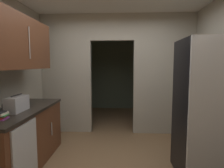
# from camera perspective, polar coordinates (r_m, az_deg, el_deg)

# --- Properties ---
(kitchen_partition) EXTENTS (3.36, 0.12, 2.62)m
(kitchen_partition) POSITION_cam_1_polar(r_m,az_deg,el_deg) (4.20, 1.78, 3.97)
(kitchen_partition) COLOR #ADA899
(kitchen_partition) RESTS_ON ground
(adjoining_room_shell) EXTENTS (3.36, 2.48, 2.62)m
(adjoining_room_shell) POSITION_cam_1_polar(r_m,az_deg,el_deg) (5.91, 1.89, 3.72)
(adjoining_room_shell) COLOR slate
(adjoining_room_shell) RESTS_ON ground
(refrigerator) EXTENTS (0.74, 0.75, 1.86)m
(refrigerator) POSITION_cam_1_polar(r_m,az_deg,el_deg) (2.85, 26.82, -6.89)
(refrigerator) COLOR black
(refrigerator) RESTS_ON ground
(lower_cabinet_run) EXTENTS (0.64, 1.71, 0.88)m
(lower_cabinet_run) POSITION_cam_1_polar(r_m,az_deg,el_deg) (3.20, -25.58, -14.56)
(lower_cabinet_run) COLOR brown
(lower_cabinet_run) RESTS_ON ground
(dishwasher) EXTENTS (0.02, 0.56, 0.82)m
(dishwasher) POSITION_cam_1_polar(r_m,az_deg,el_deg) (2.69, -24.56, -19.27)
(dishwasher) COLOR #B7BABC
(dishwasher) RESTS_ON ground
(upper_cabinet_counterside) EXTENTS (0.36, 1.54, 0.74)m
(upper_cabinet_counterside) POSITION_cam_1_polar(r_m,az_deg,el_deg) (3.03, -26.75, 11.01)
(upper_cabinet_counterside) COLOR brown
(boombox) EXTENTS (0.18, 0.37, 0.23)m
(boombox) POSITION_cam_1_polar(r_m,az_deg,el_deg) (2.94, -26.78, -5.40)
(boombox) COLOR #B2B2B7
(boombox) RESTS_ON lower_cabinet_run
(book_stack) EXTENTS (0.15, 0.17, 0.10)m
(book_stack) POSITION_cam_1_polar(r_m,az_deg,el_deg) (2.62, -30.56, -8.12)
(book_stack) COLOR #8C3893
(book_stack) RESTS_ON lower_cabinet_run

